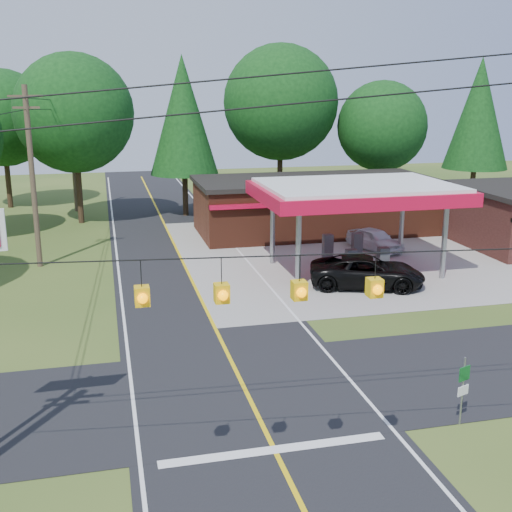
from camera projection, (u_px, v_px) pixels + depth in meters
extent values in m
plane|color=#37521C|center=(246.00, 393.00, 21.31)|extent=(120.00, 120.00, 0.00)
cube|color=black|center=(246.00, 393.00, 21.31)|extent=(8.00, 120.00, 0.02)
cube|color=black|center=(246.00, 392.00, 21.30)|extent=(70.00, 7.00, 0.02)
cube|color=yellow|center=(246.00, 392.00, 21.30)|extent=(0.15, 110.00, 0.00)
cylinder|color=gray|center=(298.00, 249.00, 31.77)|extent=(0.28, 0.28, 4.20)
cylinder|color=gray|center=(273.00, 228.00, 36.48)|extent=(0.28, 0.28, 4.20)
cylinder|color=gray|center=(444.00, 240.00, 33.57)|extent=(0.28, 0.28, 4.20)
cylinder|color=gray|center=(402.00, 221.00, 38.28)|extent=(0.28, 0.28, 4.20)
cube|color=red|center=(357.00, 193.00, 34.45)|extent=(10.60, 7.40, 0.70)
cube|color=white|center=(357.00, 186.00, 34.35)|extent=(10.00, 7.00, 0.25)
cube|color=#9E9B93|center=(366.00, 277.00, 33.83)|extent=(3.20, 0.90, 0.22)
cube|color=#3F3F44|center=(351.00, 263.00, 33.42)|extent=(0.55, 0.45, 1.50)
cube|color=#3F3F44|center=(383.00, 261.00, 33.83)|extent=(0.55, 0.45, 1.50)
cube|color=#9E9B93|center=(342.00, 260.00, 37.22)|extent=(3.20, 0.90, 0.22)
cube|color=#3F3F44|center=(328.00, 247.00, 36.81)|extent=(0.55, 0.45, 1.50)
cube|color=#3F3F44|center=(357.00, 246.00, 37.21)|extent=(0.55, 0.45, 1.50)
cube|color=#5C2A1A|center=(314.00, 207.00, 44.75)|extent=(16.00, 7.00, 3.50)
cube|color=black|center=(315.00, 180.00, 44.26)|extent=(16.40, 7.40, 0.30)
cube|color=red|center=(332.00, 202.00, 41.12)|extent=(16.00, 0.50, 0.25)
cylinder|color=#473828|center=(33.00, 179.00, 35.17)|extent=(0.30, 0.30, 10.00)
cube|color=#473828|center=(25.00, 96.00, 34.05)|extent=(1.80, 0.12, 0.12)
cube|color=#473828|center=(26.00, 108.00, 34.21)|extent=(1.40, 0.12, 0.12)
cylinder|color=#473828|center=(73.00, 153.00, 51.56)|extent=(0.30, 0.30, 9.50)
cube|color=#EFB60C|center=(142.00, 296.00, 13.75)|extent=(0.32, 0.32, 0.42)
cube|color=#EFB60C|center=(222.00, 293.00, 13.94)|extent=(0.32, 0.32, 0.42)
cube|color=#EFB60C|center=(299.00, 290.00, 14.14)|extent=(0.32, 0.32, 0.42)
cube|color=#EFB60C|center=(374.00, 287.00, 14.33)|extent=(0.32, 0.32, 0.42)
cylinder|color=#332316|center=(79.00, 192.00, 47.59)|extent=(0.44, 0.44, 4.68)
sphere|color=#0E3411|center=(74.00, 113.00, 46.13)|extent=(8.58, 8.58, 8.58)
cylinder|color=#332316|center=(185.00, 188.00, 50.37)|extent=(0.44, 0.44, 4.32)
cone|color=#0E3411|center=(183.00, 115.00, 48.94)|extent=(5.28, 5.28, 9.00)
cylinder|color=#332316|center=(280.00, 179.00, 53.02)|extent=(0.44, 0.44, 5.04)
sphere|color=#0E3411|center=(281.00, 102.00, 51.45)|extent=(9.24, 9.24, 9.24)
cylinder|color=#332316|center=(379.00, 186.00, 53.07)|extent=(0.44, 0.44, 3.96)
sphere|color=#0E3411|center=(382.00, 126.00, 51.84)|extent=(7.26, 7.26, 7.26)
cylinder|color=#332316|center=(473.00, 182.00, 53.88)|extent=(0.44, 0.44, 4.32)
cone|color=#0E3411|center=(478.00, 113.00, 52.45)|extent=(5.28, 5.28, 9.00)
cylinder|color=#332316|center=(8.00, 182.00, 53.81)|extent=(0.44, 0.44, 4.32)
sphere|color=#0E3411|center=(2.00, 118.00, 52.47)|extent=(7.92, 7.92, 7.92)
imported|color=black|center=(367.00, 272.00, 32.42)|extent=(7.29, 7.29, 1.60)
imported|color=white|center=(375.00, 240.00, 39.82)|extent=(5.18, 5.18, 1.37)
cylinder|color=gray|center=(462.00, 391.00, 19.04)|extent=(0.06, 0.06, 2.18)
cube|color=#0C591E|center=(465.00, 374.00, 18.85)|extent=(0.43, 0.18, 0.45)
cube|color=white|center=(463.00, 391.00, 18.99)|extent=(0.43, 0.18, 0.30)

